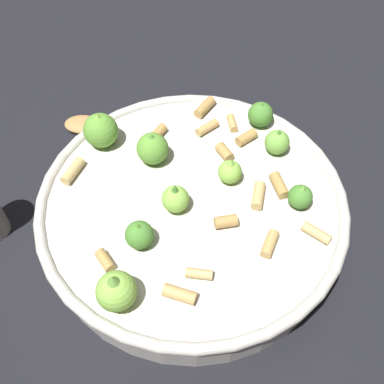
% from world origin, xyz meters
% --- Properties ---
extents(ground_plane, '(2.40, 2.40, 0.00)m').
position_xyz_m(ground_plane, '(0.00, 0.00, 0.00)').
color(ground_plane, black).
extents(cooking_pan, '(0.34, 0.34, 0.10)m').
position_xyz_m(cooking_pan, '(-0.00, -0.00, 0.03)').
color(cooking_pan, beige).
rests_on(cooking_pan, ground).
extents(wooden_spoon, '(0.09, 0.26, 0.02)m').
position_xyz_m(wooden_spoon, '(-0.12, -0.12, 0.01)').
color(wooden_spoon, '#B2844C').
rests_on(wooden_spoon, ground).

